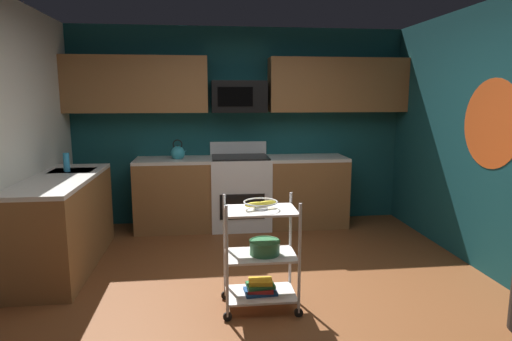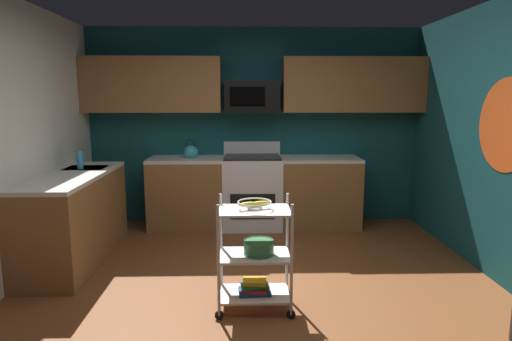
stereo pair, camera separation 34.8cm
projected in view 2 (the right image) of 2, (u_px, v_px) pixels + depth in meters
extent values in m
cube|color=brown|center=(260.00, 300.00, 3.72)|extent=(4.40, 4.80, 0.04)
cube|color=#14474C|center=(254.00, 127.00, 5.89)|extent=(4.52, 0.06, 2.60)
cylinder|color=#E5591E|center=(505.00, 125.00, 3.87)|extent=(0.00, 0.85, 0.85)
cube|color=brown|center=(254.00, 194.00, 5.71)|extent=(2.73, 0.60, 0.88)
cube|color=silver|center=(254.00, 159.00, 5.64)|extent=(2.73, 0.60, 0.04)
cube|color=brown|center=(75.00, 219.00, 4.52)|extent=(0.60, 1.73, 0.88)
cube|color=silver|center=(72.00, 176.00, 4.44)|extent=(0.60, 1.73, 0.04)
cube|color=#B7BABC|center=(86.00, 175.00, 4.86)|extent=(0.44, 0.36, 0.16)
cube|color=white|center=(252.00, 192.00, 5.71)|extent=(0.76, 0.64, 0.92)
cube|color=black|center=(253.00, 207.00, 5.41)|extent=(0.56, 0.01, 0.32)
cube|color=white|center=(252.00, 148.00, 5.90)|extent=(0.76, 0.06, 0.18)
cube|color=black|center=(252.00, 157.00, 5.63)|extent=(0.72, 0.60, 0.02)
cube|color=brown|center=(152.00, 85.00, 5.58)|extent=(1.77, 0.33, 0.70)
cube|color=brown|center=(353.00, 85.00, 5.64)|extent=(1.83, 0.33, 0.70)
cube|color=black|center=(252.00, 97.00, 5.61)|extent=(0.70, 0.38, 0.40)
cube|color=black|center=(247.00, 97.00, 5.42)|extent=(0.44, 0.01, 0.24)
cylinder|color=silver|center=(218.00, 261.00, 3.28)|extent=(0.02, 0.02, 0.88)
cylinder|color=black|center=(219.00, 315.00, 3.36)|extent=(0.07, 0.02, 0.07)
cylinder|color=silver|center=(292.00, 260.00, 3.30)|extent=(0.02, 0.02, 0.88)
cylinder|color=black|center=(291.00, 314.00, 3.37)|extent=(0.07, 0.02, 0.07)
cylinder|color=silver|center=(221.00, 245.00, 3.64)|extent=(0.02, 0.02, 0.88)
cylinder|color=black|center=(222.00, 294.00, 3.72)|extent=(0.07, 0.02, 0.07)
cylinder|color=silver|center=(287.00, 244.00, 3.66)|extent=(0.02, 0.02, 0.88)
cylinder|color=black|center=(286.00, 293.00, 3.73)|extent=(0.07, 0.02, 0.07)
cube|color=silver|center=(255.00, 294.00, 3.53)|extent=(0.56, 0.37, 0.02)
cube|color=silver|center=(255.00, 255.00, 3.47)|extent=(0.56, 0.37, 0.02)
cube|color=silver|center=(255.00, 210.00, 3.41)|extent=(0.56, 0.37, 0.02)
torus|color=silver|center=(255.00, 202.00, 3.40)|extent=(0.27, 0.27, 0.01)
cylinder|color=silver|center=(255.00, 208.00, 3.41)|extent=(0.12, 0.12, 0.02)
ellipsoid|color=yellow|center=(261.00, 203.00, 3.42)|extent=(0.17, 0.09, 0.04)
ellipsoid|color=yellow|center=(248.00, 204.00, 3.39)|extent=(0.17, 0.09, 0.04)
cylinder|color=#387F4C|center=(259.00, 248.00, 3.46)|extent=(0.24, 0.24, 0.11)
torus|color=#387F4C|center=(259.00, 241.00, 3.46)|extent=(0.25, 0.25, 0.01)
cube|color=#1E4C8C|center=(255.00, 291.00, 3.53)|extent=(0.27, 0.19, 0.03)
cube|color=#B22626|center=(255.00, 288.00, 3.52)|extent=(0.22, 0.19, 0.03)
cube|color=#26723F|center=(255.00, 285.00, 3.52)|extent=(0.23, 0.17, 0.03)
cube|color=gold|center=(255.00, 282.00, 3.51)|extent=(0.20, 0.14, 0.03)
sphere|color=teal|center=(191.00, 152.00, 5.60)|extent=(0.18, 0.18, 0.18)
sphere|color=black|center=(191.00, 146.00, 5.59)|extent=(0.03, 0.03, 0.03)
cone|color=teal|center=(197.00, 151.00, 5.60)|extent=(0.09, 0.04, 0.06)
torus|color=black|center=(191.00, 144.00, 5.58)|extent=(0.12, 0.01, 0.12)
cylinder|color=#2D8CBF|center=(80.00, 160.00, 4.74)|extent=(0.06, 0.06, 0.20)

